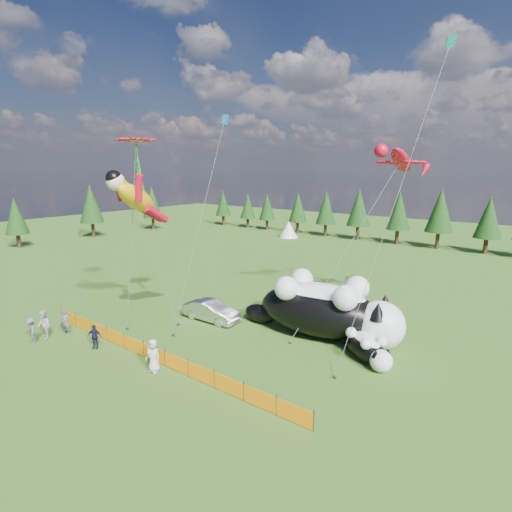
% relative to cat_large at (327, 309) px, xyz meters
% --- Properties ---
extents(ground, '(160.00, 160.00, 0.00)m').
position_rel_cat_large_xyz_m(ground, '(-6.56, -6.68, -2.04)').
color(ground, '#123A0A').
rests_on(ground, ground).
extents(safety_fence, '(22.06, 0.06, 1.10)m').
position_rel_cat_large_xyz_m(safety_fence, '(-6.56, -9.68, -1.54)').
color(safety_fence, '#262626').
rests_on(safety_fence, ground).
extents(tree_line, '(90.00, 4.00, 8.00)m').
position_rel_cat_large_xyz_m(tree_line, '(-6.56, 38.32, 1.96)').
color(tree_line, black).
rests_on(tree_line, ground).
extents(festival_tents, '(50.00, 3.20, 2.80)m').
position_rel_cat_large_xyz_m(festival_tents, '(4.44, 33.32, -0.64)').
color(festival_tents, white).
rests_on(festival_tents, ground).
extents(cat_large, '(11.91, 5.21, 4.30)m').
position_rel_cat_large_xyz_m(cat_large, '(0.00, 0.00, 0.00)').
color(cat_large, black).
rests_on(cat_large, ground).
extents(cat_small, '(4.26, 3.54, 1.77)m').
position_rel_cat_large_xyz_m(cat_small, '(3.62, -1.64, -1.20)').
color(cat_small, black).
rests_on(cat_small, ground).
extents(car, '(4.73, 1.83, 1.54)m').
position_rel_cat_large_xyz_m(car, '(-8.46, -2.65, -1.28)').
color(car, silver).
rests_on(car, ground).
extents(spectator_a, '(0.82, 0.73, 1.90)m').
position_rel_cat_large_xyz_m(spectator_a, '(-14.72, -10.88, -1.10)').
color(spectator_a, '#545358').
rests_on(spectator_a, ground).
extents(spectator_b, '(1.08, 0.82, 1.98)m').
position_rel_cat_large_xyz_m(spectator_b, '(-15.34, -12.08, -1.06)').
color(spectator_b, beige).
rests_on(spectator_b, ground).
extents(spectator_c, '(1.06, 0.90, 1.62)m').
position_rel_cat_large_xyz_m(spectator_c, '(-11.11, -10.84, -1.23)').
color(spectator_c, '#16183D').
rests_on(spectator_c, ground).
extents(spectator_d, '(1.33, 0.99, 1.84)m').
position_rel_cat_large_xyz_m(spectator_d, '(-15.10, -12.99, -1.12)').
color(spectator_d, '#545358').
rests_on(spectator_d, ground).
extents(spectator_e, '(1.06, 0.79, 1.97)m').
position_rel_cat_large_xyz_m(spectator_e, '(-5.60, -10.48, -1.06)').
color(spectator_e, beige).
rests_on(spectator_e, ground).
extents(superhero_kite, '(5.70, 5.94, 11.76)m').
position_rel_cat_large_xyz_m(superhero_kite, '(-11.03, -6.95, 7.46)').
color(superhero_kite, '#D7A20B').
rests_on(superhero_kite, ground).
extents(gecko_kite, '(5.71, 12.22, 15.22)m').
position_rel_cat_large_xyz_m(gecko_kite, '(2.32, 6.19, 10.00)').
color(gecko_kite, red).
rests_on(gecko_kite, ground).
extents(flower_kite, '(3.43, 3.82, 13.67)m').
position_rel_cat_large_xyz_m(flower_kite, '(-12.41, -5.71, 11.25)').
color(flower_kite, red).
rests_on(flower_kite, ground).
extents(diamond_kite_a, '(1.26, 7.37, 16.51)m').
position_rel_cat_large_xyz_m(diamond_kite_a, '(-9.36, -0.06, 12.24)').
color(diamond_kite_a, blue).
rests_on(diamond_kite_a, ground).
extents(diamond_kite_b, '(2.99, 8.72, 20.53)m').
position_rel_cat_large_xyz_m(diamond_kite_b, '(5.39, 2.83, 15.34)').
color(diamond_kite_b, '#0C947B').
rests_on(diamond_kite_b, ground).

